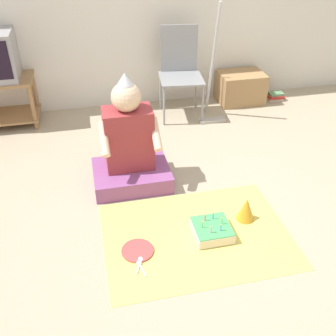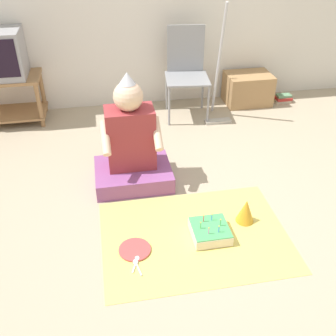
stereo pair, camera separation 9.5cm
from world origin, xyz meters
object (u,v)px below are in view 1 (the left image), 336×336
object	(u,v)px
person_seated	(130,149)
birthday_cake	(212,230)
dust_mop	(212,88)
party_hat_blue	(246,209)
book_pile	(275,96)
paper_plate	(138,250)
cardboard_box_stack	(241,87)
folding_chair	(180,67)

from	to	relation	value
person_seated	birthday_cake	size ratio (longest dim) A/B	3.63
dust_mop	party_hat_blue	bearing A→B (deg)	-98.86
party_hat_blue	person_seated	bearing A→B (deg)	138.23
book_pile	paper_plate	size ratio (longest dim) A/B	0.86
book_pile	person_seated	bearing A→B (deg)	-146.40
cardboard_box_stack	person_seated	world-z (taller)	person_seated
dust_mop	folding_chair	bearing A→B (deg)	140.19
cardboard_box_stack	paper_plate	bearing A→B (deg)	-125.91
book_pile	person_seated	world-z (taller)	person_seated
person_seated	party_hat_blue	world-z (taller)	person_seated
dust_mop	birthday_cake	bearing A→B (deg)	-107.55
person_seated	birthday_cake	xyz separation A→B (m)	(0.46, -0.78, -0.27)
birthday_cake	person_seated	bearing A→B (deg)	120.32
cardboard_box_stack	paper_plate	distance (m)	2.66
folding_chair	dust_mop	world-z (taller)	dust_mop
cardboard_box_stack	birthday_cake	bearing A→B (deg)	-115.92
folding_chair	cardboard_box_stack	size ratio (longest dim) A/B	1.82
birthday_cake	party_hat_blue	size ratio (longest dim) A/B	1.42
birthday_cake	party_hat_blue	world-z (taller)	party_hat_blue
folding_chair	book_pile	bearing A→B (deg)	3.50
cardboard_box_stack	birthday_cake	world-z (taller)	cardboard_box_stack
cardboard_box_stack	party_hat_blue	size ratio (longest dim) A/B	2.80
dust_mop	paper_plate	xyz separation A→B (m)	(-1.08, -1.78, -0.34)
cardboard_box_stack	paper_plate	world-z (taller)	cardboard_box_stack
dust_mop	party_hat_blue	size ratio (longest dim) A/B	6.69
book_pile	paper_plate	bearing A→B (deg)	-133.53
book_pile	person_seated	distance (m)	2.31
person_seated	party_hat_blue	size ratio (longest dim) A/B	5.15
party_hat_blue	paper_plate	distance (m)	0.85
folding_chair	birthday_cake	distance (m)	2.05
cardboard_box_stack	book_pile	bearing A→B (deg)	-7.50
birthday_cake	cardboard_box_stack	bearing A→B (deg)	64.08
party_hat_blue	paper_plate	world-z (taller)	party_hat_blue
dust_mop	paper_plate	distance (m)	2.11
book_pile	party_hat_blue	size ratio (longest dim) A/B	1.02
birthday_cake	paper_plate	world-z (taller)	birthday_cake
book_pile	cardboard_box_stack	bearing A→B (deg)	172.50
folding_chair	dust_mop	xyz separation A→B (m)	(0.29, -0.24, -0.17)
book_pile	paper_plate	xyz separation A→B (m)	(-1.99, -2.09, -0.03)
book_pile	party_hat_blue	bearing A→B (deg)	-120.87
dust_mop	person_seated	size ratio (longest dim) A/B	1.30
folding_chair	party_hat_blue	distance (m)	1.91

